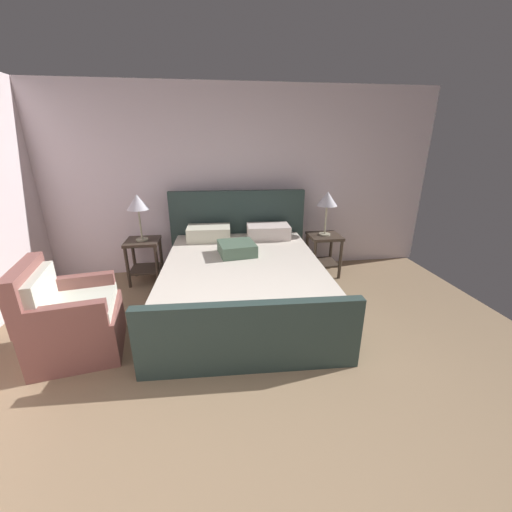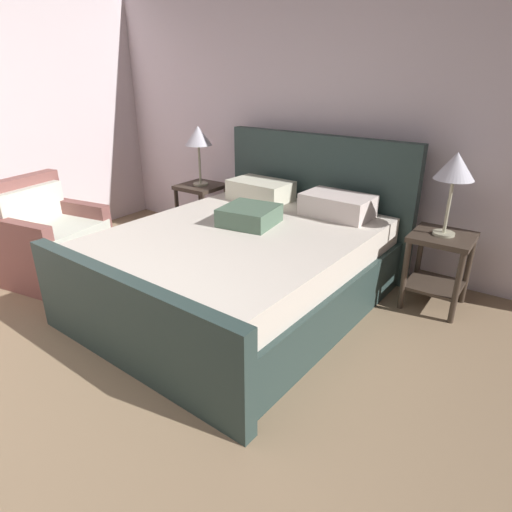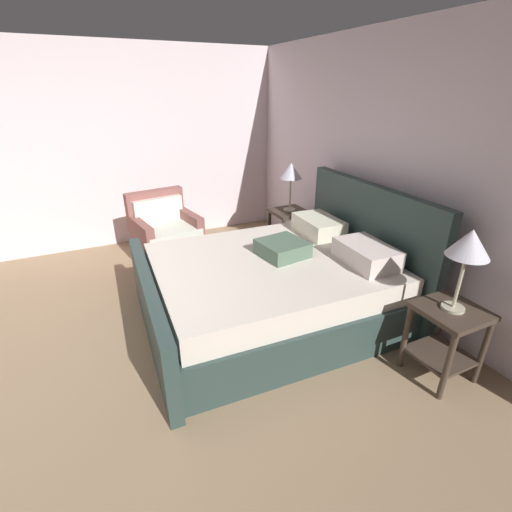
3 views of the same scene
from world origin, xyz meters
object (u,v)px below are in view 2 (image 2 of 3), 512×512
Objects in this scene: table_lamp_left at (198,138)px; nightstand_right at (439,259)px; nightstand_left at (202,202)px; table_lamp_right at (455,169)px; armchair at (52,243)px; bed at (248,261)px.

nightstand_right is at bearing -2.46° from table_lamp_left.
nightstand_right is 2.53m from nightstand_left.
nightstand_left is 0.98× the size of table_lamp_left.
table_lamp_left is (-2.52, 0.11, -0.00)m from table_lamp_right.
armchair is at bearing -103.32° from table_lamp_left.
bed is 3.94× the size of nightstand_left.
bed reaches higher than armchair.
table_lamp_right is at bearing 31.53° from bed.
nightstand_right is at bearing -116.57° from table_lamp_right.
table_lamp_left is (-1.26, 0.88, 0.75)m from bed.
bed reaches higher than nightstand_right.
table_lamp_left is (-0.00, 0.00, 0.69)m from nightstand_left.
bed and table_lamp_right have the same top height.
armchair is at bearing -103.32° from nightstand_left.
table_lamp_left is at bearing 76.68° from armchair.
nightstand_left is (-2.52, 0.11, -0.69)m from table_lamp_right.
table_lamp_right is 1.00× the size of table_lamp_left.
armchair is (-2.89, -1.44, -0.06)m from nightstand_right.
table_lamp_right is (0.00, 0.00, 0.69)m from nightstand_right.
table_lamp_right reaches higher than armchair.
table_lamp_right is 1.02× the size of nightstand_left.
bed is at bearing -34.88° from table_lamp_left.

